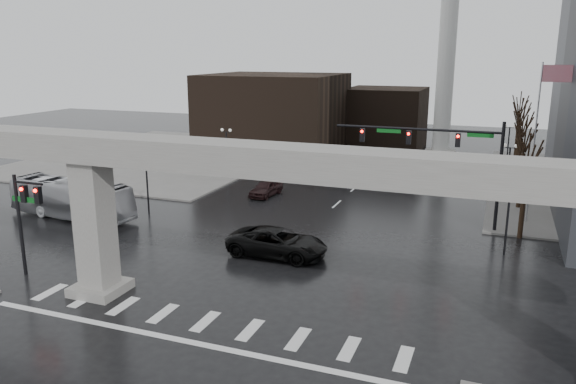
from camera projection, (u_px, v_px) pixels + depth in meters
name	position (u px, v px, depth m)	size (l,w,h in m)	color
ground	(215.00, 313.00, 28.14)	(160.00, 160.00, 0.00)	black
sidewalk_nw	(166.00, 156.00, 69.72)	(28.00, 36.00, 0.15)	slate
elevated_guideway	(235.00, 181.00, 26.02)	(48.00, 2.60, 8.70)	#98958F
building_far_left	(274.00, 115.00, 69.81)	(16.00, 14.00, 10.00)	black
building_far_mid	(385.00, 118.00, 74.97)	(10.00, 10.00, 8.00)	black
smokestack	(447.00, 46.00, 64.48)	(3.60, 3.60, 30.00)	white
signal_mast_arm	(446.00, 149.00, 40.64)	(12.12, 0.43, 8.00)	black
signal_left_pole	(25.00, 209.00, 31.83)	(2.30, 0.30, 6.00)	black
flagpole_assembly	(541.00, 125.00, 40.95)	(2.06, 0.12, 12.00)	silver
lamp_right_0	(509.00, 203.00, 35.31)	(1.22, 0.32, 5.11)	black
lamp_right_1	(509.00, 163.00, 48.00)	(1.22, 0.32, 5.11)	black
lamp_right_2	(509.00, 139.00, 60.68)	(1.22, 0.32, 5.11)	black
lamp_left_0	(146.00, 171.00, 44.64)	(1.22, 0.32, 5.11)	black
lamp_left_1	(226.00, 144.00, 57.33)	(1.22, 0.32, 5.11)	black
lamp_left_2	(278.00, 127.00, 70.01)	(1.22, 0.32, 5.11)	black
tree_right_0	(524.00, 199.00, 38.76)	(1.09, 1.58, 7.50)	black
tree_right_1	(522.00, 175.00, 45.99)	(1.09, 1.61, 7.67)	black
tree_right_2	(520.00, 158.00, 53.23)	(1.10, 1.63, 7.85)	black
tree_right_3	(519.00, 144.00, 60.46)	(1.11, 1.66, 8.02)	black
tree_right_4	(517.00, 134.00, 67.69)	(1.12, 1.69, 8.19)	black
pickup_truck	(277.00, 243.00, 35.76)	(2.96, 6.42, 1.78)	black
city_bus	(71.00, 198.00, 43.94)	(2.60, 11.09, 3.09)	#B0B0B5
far_car	(266.00, 188.00, 50.64)	(1.71, 4.24, 1.45)	black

